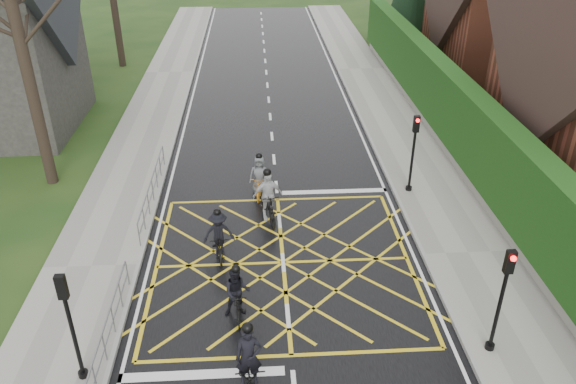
{
  "coord_description": "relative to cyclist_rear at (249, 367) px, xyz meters",
  "views": [
    {
      "loc": [
        -0.72,
        -14.48,
        10.75
      ],
      "look_at": [
        0.29,
        2.28,
        1.3
      ],
      "focal_mm": 35.0,
      "sensor_mm": 36.0,
      "label": 1
    }
  ],
  "objects": [
    {
      "name": "ground",
      "position": [
        1.07,
        4.89,
        -0.62
      ],
      "size": [
        120.0,
        120.0,
        0.0
      ],
      "primitive_type": "plane",
      "color": "#163210",
      "rests_on": "ground"
    },
    {
      "name": "road",
      "position": [
        1.07,
        4.89,
        -0.61
      ],
      "size": [
        9.0,
        80.0,
        0.01
      ],
      "primitive_type": "cube",
      "color": "black",
      "rests_on": "ground"
    },
    {
      "name": "sidewalk_right",
      "position": [
        7.07,
        4.89,
        -0.54
      ],
      "size": [
        3.0,
        80.0,
        0.15
      ],
      "primitive_type": "cube",
      "color": "gray",
      "rests_on": "ground"
    },
    {
      "name": "sidewalk_left",
      "position": [
        -4.93,
        4.89,
        -0.54
      ],
      "size": [
        3.0,
        80.0,
        0.15
      ],
      "primitive_type": "cube",
      "color": "gray",
      "rests_on": "ground"
    },
    {
      "name": "stone_wall",
      "position": [
        8.82,
        10.89,
        -0.27
      ],
      "size": [
        0.5,
        38.0,
        0.7
      ],
      "primitive_type": "cube",
      "color": "slate",
      "rests_on": "ground"
    },
    {
      "name": "hedge",
      "position": [
        8.82,
        10.89,
        1.48
      ],
      "size": [
        0.9,
        38.0,
        2.8
      ],
      "primitive_type": "cube",
      "color": "#163A0F",
      "rests_on": "stone_wall"
    },
    {
      "name": "house_far",
      "position": [
        15.82,
        22.89,
        3.74
      ],
      "size": [
        9.8,
        8.8,
        10.3
      ],
      "color": "brown",
      "rests_on": "ground"
    },
    {
      "name": "railing_south",
      "position": [
        -3.58,
        1.39,
        0.16
      ],
      "size": [
        0.05,
        5.04,
        1.03
      ],
      "color": "slate",
      "rests_on": "ground"
    },
    {
      "name": "railing_north",
      "position": [
        -3.58,
        8.89,
        0.17
      ],
      "size": [
        0.05,
        6.04,
        1.03
      ],
      "color": "slate",
      "rests_on": "ground"
    },
    {
      "name": "traffic_light_ne",
      "position": [
        6.17,
        9.09,
        1.04
      ],
      "size": [
        0.24,
        0.31,
        3.21
      ],
      "rotation": [
        0.0,
        0.0,
        3.14
      ],
      "color": "black",
      "rests_on": "ground"
    },
    {
      "name": "traffic_light_se",
      "position": [
        6.17,
        0.69,
        1.04
      ],
      "size": [
        0.24,
        0.31,
        3.21
      ],
      "rotation": [
        0.0,
        0.0,
        3.14
      ],
      "color": "black",
      "rests_on": "ground"
    },
    {
      "name": "traffic_light_sw",
      "position": [
        -4.03,
        0.4,
        1.04
      ],
      "size": [
        0.24,
        0.31,
        3.21
      ],
      "color": "black",
      "rests_on": "ground"
    },
    {
      "name": "cyclist_rear",
      "position": [
        0.0,
        0.0,
        0.0
      ],
      "size": [
        0.82,
        2.0,
        1.9
      ],
      "rotation": [
        0.0,
        0.0,
        0.07
      ],
      "color": "black",
      "rests_on": "ground"
    },
    {
      "name": "cyclist_back",
      "position": [
        -0.32,
        2.52,
        0.02
      ],
      "size": [
        0.79,
        1.71,
        1.69
      ],
      "rotation": [
        0.0,
        0.0,
        0.06
      ],
      "color": "black",
      "rests_on": "ground"
    },
    {
      "name": "cyclist_mid",
      "position": [
        -0.97,
        5.46,
        0.0
      ],
      "size": [
        1.08,
        1.82,
        1.7
      ],
      "rotation": [
        0.0,
        0.0,
        0.14
      ],
      "color": "black",
      "rests_on": "ground"
    },
    {
      "name": "cyclist_front",
      "position": [
        0.67,
        7.55,
        0.12
      ],
      "size": [
        1.15,
        2.07,
        2.0
      ],
      "rotation": [
        0.0,
        0.0,
        0.23
      ],
      "color": "black",
      "rests_on": "ground"
    },
    {
      "name": "cyclist_lead",
      "position": [
        0.41,
        9.36,
        -0.02
      ],
      "size": [
        0.82,
        1.83,
        1.73
      ],
      "rotation": [
        0.0,
        0.0,
        -0.09
      ],
      "color": "orange",
      "rests_on": "ground"
    }
  ]
}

